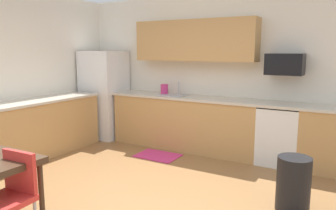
{
  "coord_description": "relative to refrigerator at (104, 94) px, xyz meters",
  "views": [
    {
      "loc": [
        2.2,
        -2.81,
        1.73
      ],
      "look_at": [
        0.0,
        1.0,
        1.0
      ],
      "focal_mm": 35.2,
      "sensor_mm": 36.0,
      "label": 1
    }
  ],
  "objects": [
    {
      "name": "floor_mat",
      "position": [
        1.61,
        -0.57,
        -0.85
      ],
      "size": [
        0.7,
        0.5,
        0.01
      ],
      "primitive_type": "cube",
      "color": "#CC3372",
      "rests_on": "ground"
    },
    {
      "name": "cabinet_run_back",
      "position": [
        1.77,
        0.08,
        -0.41
      ],
      "size": [
        2.68,
        0.6,
        0.9
      ],
      "primitive_type": "cube",
      "color": "tan",
      "rests_on": "ground"
    },
    {
      "name": "refrigerator",
      "position": [
        0.0,
        0.0,
        0.0
      ],
      "size": [
        0.76,
        0.7,
        1.72
      ],
      "primitive_type": "cube",
      "color": "white",
      "rests_on": "ground"
    },
    {
      "name": "countertop_left",
      "position": [
        -0.12,
        -1.42,
        0.06
      ],
      "size": [
        0.64,
        2.0,
        0.04
      ],
      "primitive_type": "cube",
      "color": "beige",
      "rests_on": "cabinet_run_left"
    },
    {
      "name": "sink_basin",
      "position": [
        1.55,
        0.08,
        0.02
      ],
      "size": [
        0.48,
        0.4,
        0.14
      ],
      "primitive_type": "cube",
      "color": "#A5A8AD",
      "rests_on": "countertop_back"
    },
    {
      "name": "wall_back",
      "position": [
        2.18,
        0.43,
        0.49
      ],
      "size": [
        5.8,
        0.1,
        2.7
      ],
      "primitive_type": "cube",
      "color": "silver",
      "rests_on": "ground"
    },
    {
      "name": "trash_bin",
      "position": [
        3.87,
        -1.42,
        -0.56
      ],
      "size": [
        0.36,
        0.36,
        0.6
      ],
      "primitive_type": "cylinder",
      "color": "black",
      "rests_on": "ground"
    },
    {
      "name": "microwave",
      "position": [
        3.41,
        0.18,
        0.67
      ],
      "size": [
        0.54,
        0.36,
        0.32
      ],
      "primitive_type": "cube",
      "color": "black"
    },
    {
      "name": "chair_near_table",
      "position": [
        1.83,
        -3.37,
        -0.36
      ],
      "size": [
        0.42,
        0.42,
        0.85
      ],
      "color": "red",
      "rests_on": "ground"
    },
    {
      "name": "kettle",
      "position": [
        1.32,
        0.13,
        0.16
      ],
      "size": [
        0.14,
        0.14,
        0.2
      ],
      "primitive_type": "cylinder",
      "color": "#CC3372",
      "rests_on": "countertop_back"
    },
    {
      "name": "upper_cabinets_back",
      "position": [
        1.88,
        0.21,
        1.04
      ],
      "size": [
        2.2,
        0.34,
        0.7
      ],
      "primitive_type": "cube",
      "color": "tan"
    },
    {
      "name": "countertop_back",
      "position": [
        2.18,
        0.08,
        0.06
      ],
      "size": [
        4.8,
        0.64,
        0.04
      ],
      "primitive_type": "cube",
      "color": "beige",
      "rests_on": "cabinet_run_back"
    },
    {
      "name": "sink_faucet",
      "position": [
        1.55,
        0.26,
        0.18
      ],
      "size": [
        0.02,
        0.02,
        0.24
      ],
      "primitive_type": "cylinder",
      "color": "#B2B5BA",
      "rests_on": "countertop_back"
    },
    {
      "name": "oven_range",
      "position": [
        3.41,
        0.08,
        -0.41
      ],
      "size": [
        0.6,
        0.6,
        0.91
      ],
      "color": "white",
      "rests_on": "ground"
    },
    {
      "name": "cabinet_run_left",
      "position": [
        -0.12,
        -1.42,
        -0.41
      ],
      "size": [
        0.6,
        2.0,
        0.9
      ],
      "primitive_type": "cube",
      "color": "tan",
      "rests_on": "ground"
    },
    {
      "name": "ground_plane",
      "position": [
        2.18,
        -2.22,
        -0.86
      ],
      "size": [
        12.0,
        12.0,
        0.0
      ],
      "primitive_type": "plane",
      "color": "olive"
    },
    {
      "name": "cabinet_run_back_right",
      "position": [
        4.15,
        0.08,
        -0.41
      ],
      "size": [
        0.87,
        0.6,
        0.9
      ],
      "primitive_type": "cube",
      "color": "tan",
      "rests_on": "ground"
    }
  ]
}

